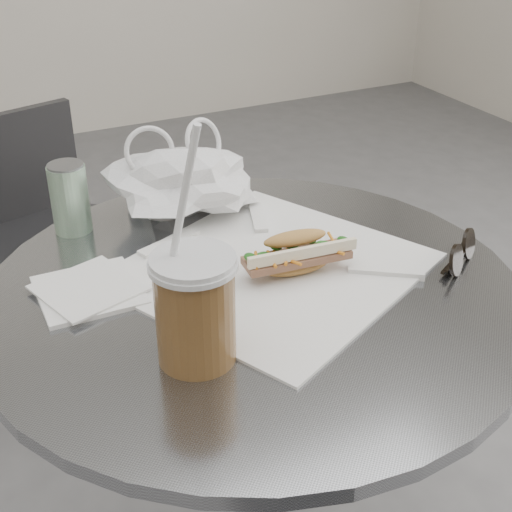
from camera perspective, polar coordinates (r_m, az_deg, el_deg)
name	(u,v)px	position (r m, az deg, el deg)	size (l,w,h in m)	color
cafe_table	(253,431)	(1.17, -0.22, -13.81)	(0.76, 0.76, 0.74)	slate
chair_far	(62,282)	(1.86, -15.27, -1.98)	(0.40, 0.43, 0.74)	#2E2E31
sandwich_paper	(271,268)	(1.04, 1.21, -0.99)	(0.39, 0.37, 0.00)	white
banh_mi	(296,254)	(1.01, 3.23, 0.18)	(0.20, 0.09, 0.06)	tan
iced_coffee	(195,307)	(0.83, -4.91, -4.10)	(0.10, 0.10, 0.30)	brown
sunglasses	(461,254)	(1.09, 16.05, 0.17)	(0.10, 0.07, 0.05)	black
plastic_bag	(183,185)	(1.18, -5.83, 5.65)	(0.23, 0.18, 0.11)	white
napkin_stack	(89,290)	(1.01, -13.23, -2.66)	(0.16, 0.16, 0.01)	white
drink_can	(70,198)	(1.16, -14.68, 4.51)	(0.06, 0.06, 0.11)	#5EA169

